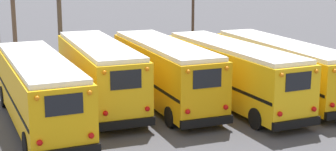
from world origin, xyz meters
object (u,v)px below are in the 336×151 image
(school_bus_3, at_px, (232,72))
(school_bus_4, at_px, (281,67))
(school_bus_0, at_px, (39,89))
(school_bus_1, at_px, (99,72))
(school_bus_2, at_px, (164,71))
(utility_pole, at_px, (59,7))

(school_bus_3, relative_size, school_bus_4, 0.99)
(school_bus_0, distance_m, school_bus_4, 12.86)
(school_bus_1, bearing_deg, school_bus_3, -17.28)
(school_bus_2, height_order, school_bus_4, school_bus_2)
(utility_pole, bearing_deg, school_bus_2, -73.54)
(school_bus_3, bearing_deg, school_bus_2, 158.58)
(school_bus_0, distance_m, school_bus_2, 6.57)
(school_bus_0, relative_size, utility_pole, 1.32)
(school_bus_0, height_order, utility_pole, utility_pole)
(school_bus_1, relative_size, school_bus_3, 0.91)
(school_bus_1, xyz_separation_m, utility_pole, (-0.15, 10.64, 2.35))
(school_bus_3, relative_size, utility_pole, 1.36)
(school_bus_3, bearing_deg, school_bus_1, 162.72)
(school_bus_1, relative_size, utility_pole, 1.23)
(school_bus_0, bearing_deg, school_bus_3, 0.80)
(school_bus_2, relative_size, school_bus_3, 0.93)
(school_bus_2, relative_size, utility_pole, 1.27)
(school_bus_3, distance_m, utility_pole, 14.45)
(school_bus_0, xyz_separation_m, school_bus_4, (12.85, 0.59, -0.05))
(school_bus_0, relative_size, school_bus_3, 0.97)
(school_bus_3, bearing_deg, utility_pole, 117.48)
(school_bus_4, relative_size, utility_pole, 1.37)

